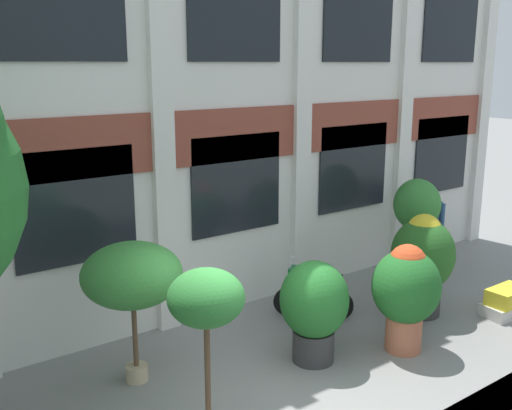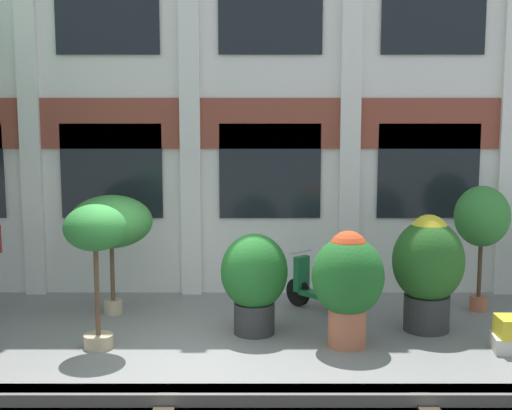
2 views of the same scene
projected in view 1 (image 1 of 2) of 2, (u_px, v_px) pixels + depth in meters
The scene contains 11 objects.
ground_plane at pixel (285, 409), 7.60m from camera, with size 80.00×80.00×0.00m, color gray.
apartment_facade at pixel (152, 89), 9.29m from camera, with size 17.43×0.64×7.79m.
potted_plant_square_trough at pixel (507, 302), 10.37m from camera, with size 0.92×0.59×0.50m.
potted_plant_tall_urn at pixel (206, 307), 6.68m from camera, with size 0.88×0.88×2.06m.
potted_plant_low_pan at pixel (417, 206), 11.63m from camera, with size 0.91×0.91×2.11m.
potted_plant_stone_basin at pixel (423, 258), 10.27m from camera, with size 1.09×1.09×1.80m.
potted_plant_glazed_jar at pixel (406, 289), 8.95m from camera, with size 1.03×1.03×1.68m.
potted_plant_terracotta_small at pixel (132, 276), 7.93m from camera, with size 1.35×1.35×1.98m.
potted_plant_fluted_column at pixel (314, 306), 8.65m from camera, with size 1.01×1.01×1.53m.
scooter_near_curb at pixel (317, 293), 10.26m from camera, with size 1.00×1.07×0.98m.
resident_by_doorway at pixel (433, 227), 12.68m from camera, with size 0.34×0.53×1.66m.
Camera 1 is at (-4.37, -5.22, 4.28)m, focal length 42.00 mm.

